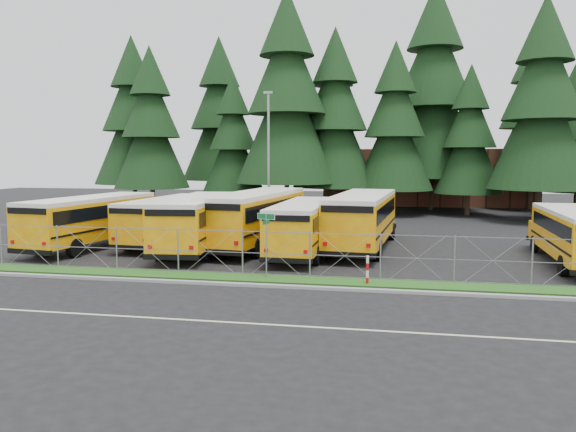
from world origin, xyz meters
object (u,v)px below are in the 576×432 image
(bus_0, at_px, (95,222))
(bus_5, at_px, (363,221))
(bus_3, at_px, (258,219))
(bus_east, at_px, (573,237))
(street_sign, at_px, (266,232))
(striped_bollard, at_px, (367,270))
(bus_1, at_px, (171,221))
(bus_4, at_px, (305,228))
(light_standard, at_px, (269,153))
(bus_2, at_px, (199,224))

(bus_0, xyz_separation_m, bus_5, (15.19, 2.27, 0.11))
(bus_3, relative_size, bus_east, 1.19)
(street_sign, distance_m, striped_bollard, 4.55)
(bus_1, distance_m, bus_3, 5.44)
(bus_0, relative_size, street_sign, 3.98)
(bus_1, distance_m, bus_4, 8.71)
(bus_4, height_order, bus_east, bus_4)
(bus_east, bearing_deg, light_standard, 145.55)
(bus_4, xyz_separation_m, bus_5, (2.99, 2.23, 0.18))
(bus_east, bearing_deg, bus_0, -178.87)
(bus_2, height_order, bus_5, bus_5)
(bus_1, relative_size, bus_east, 1.03)
(street_sign, bearing_deg, bus_0, 151.25)
(bus_east, height_order, striped_bollard, bus_east)
(bus_5, bearing_deg, bus_east, -10.59)
(street_sign, xyz_separation_m, striped_bollard, (4.30, -0.39, -1.43))
(bus_1, bearing_deg, bus_east, -3.34)
(bus_5, height_order, street_sign, bus_5)
(bus_1, height_order, bus_2, bus_2)
(bus_0, distance_m, striped_bollard, 17.27)
(bus_3, bearing_deg, light_standard, 106.59)
(bus_3, relative_size, bus_4, 1.14)
(bus_4, distance_m, light_standard, 14.44)
(striped_bollard, bearing_deg, bus_0, 157.01)
(bus_1, height_order, bus_3, bus_3)
(bus_0, distance_m, bus_1, 4.28)
(bus_2, bearing_deg, striped_bollard, -40.46)
(bus_0, xyz_separation_m, street_sign, (11.57, -6.35, 0.57))
(bus_1, relative_size, bus_5, 0.88)
(bus_3, height_order, light_standard, light_standard)
(bus_1, bearing_deg, bus_5, 4.51)
(bus_0, relative_size, bus_east, 1.09)
(bus_3, relative_size, striped_bollard, 10.15)
(bus_0, xyz_separation_m, striped_bollard, (15.88, -6.74, -0.87))
(bus_3, bearing_deg, bus_1, -175.24)
(bus_0, height_order, bus_1, bus_0)
(bus_0, xyz_separation_m, bus_3, (9.17, 1.87, 0.13))
(bus_2, relative_size, bus_east, 1.12)
(bus_2, xyz_separation_m, light_standard, (1.02, 12.96, 4.00))
(bus_0, height_order, bus_5, bus_5)
(bus_3, xyz_separation_m, street_sign, (2.40, -8.22, 0.44))
(bus_3, distance_m, bus_5, 6.03)
(bus_2, distance_m, light_standard, 13.60)
(bus_east, height_order, street_sign, street_sign)
(bus_2, relative_size, street_sign, 4.08)
(bus_4, bearing_deg, light_standard, 111.75)
(bus_2, bearing_deg, bus_1, 135.62)
(bus_4, distance_m, street_sign, 6.45)
(bus_2, relative_size, striped_bollard, 9.55)
(bus_2, bearing_deg, bus_3, 27.28)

